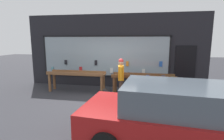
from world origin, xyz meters
TOP-DOWN VIEW (x-y plane):
  - ground_plane at (0.00, 0.00)m, footprint 40.00×40.00m
  - shopfront_facade at (0.00, 2.39)m, footprint 8.89×0.29m
  - display_table_left at (-1.50, 1.16)m, footprint 2.66×0.59m
  - display_table_right at (1.50, 1.17)m, footprint 2.66×0.61m
  - person_browsing at (0.62, 0.58)m, footprint 0.28×0.64m
  - small_dog at (0.06, 0.38)m, footprint 0.39×0.49m
  - parked_car at (2.28, -2.41)m, footprint 4.42×2.23m

SIDE VIEW (x-z plane):
  - ground_plane at x=0.00m, z-range 0.00..0.00m
  - small_dog at x=0.06m, z-range 0.06..0.47m
  - display_table_right at x=1.50m, z-range 0.28..1.20m
  - parked_car at x=2.28m, z-range 0.04..1.45m
  - display_table_left at x=-1.50m, z-range 0.29..1.23m
  - person_browsing at x=0.62m, z-range 0.13..1.76m
  - shopfront_facade at x=0.00m, z-range -0.03..3.57m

